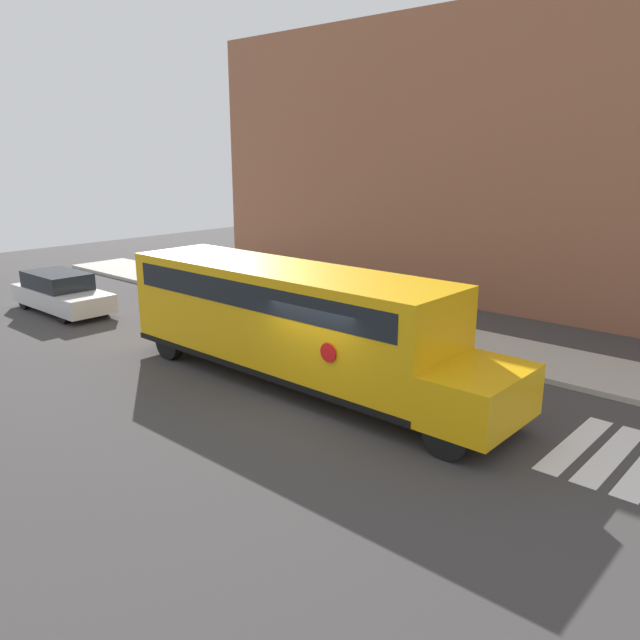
{
  "coord_description": "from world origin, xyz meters",
  "views": [
    {
      "loc": [
        9.02,
        -10.28,
        5.83
      ],
      "look_at": [
        -1.3,
        1.27,
        1.65
      ],
      "focal_mm": 35.0,
      "sensor_mm": 36.0,
      "label": 1
    }
  ],
  "objects": [
    {
      "name": "ground_plane",
      "position": [
        0.0,
        0.0,
        0.0
      ],
      "size": [
        60.0,
        60.0,
        0.0
      ],
      "primitive_type": "plane",
      "color": "#3A3838"
    },
    {
      "name": "sidewalk_strip",
      "position": [
        0.0,
        6.5,
        0.07
      ],
      "size": [
        44.0,
        3.0,
        0.15
      ],
      "color": "#B2ADA3",
      "rests_on": "ground"
    },
    {
      "name": "building_backdrop",
      "position": [
        0.0,
        13.0,
        5.51
      ],
      "size": [
        32.0,
        4.0,
        11.03
      ],
      "color": "#935B42",
      "rests_on": "ground"
    },
    {
      "name": "school_bus",
      "position": [
        -1.81,
        0.77,
        1.74
      ],
      "size": [
        11.3,
        2.57,
        3.0
      ],
      "color": "#EAA80F",
      "rests_on": "ground"
    },
    {
      "name": "parked_car",
      "position": [
        -13.46,
        0.27,
        0.74
      ],
      "size": [
        4.77,
        1.77,
        1.49
      ],
      "color": "silver",
      "rests_on": "ground"
    }
  ]
}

